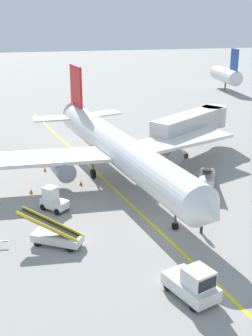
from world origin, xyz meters
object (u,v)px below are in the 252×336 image
pushback_tug (193,284)px  baggage_tug_near_wing (53,200)px  safety_cone_wingtip_left (81,183)px  ground_crew_marshaller (202,223)px  safety_cone_tail_area (45,169)px  airliner (118,148)px  belt_loader_forward_hold (207,176)px  jet_bridge (195,123)px  safety_cone_wingtip_right (31,191)px  belt_loader_aft_hold (56,235)px

pushback_tug → baggage_tug_near_wing: (-7.67, 14.65, -0.07)m
safety_cone_wingtip_left → ground_crew_marshaller: bearing=-55.9°
pushback_tug → safety_cone_wingtip_left: (-4.64, 20.00, -0.77)m
ground_crew_marshaller → pushback_tug: bearing=-114.2°
pushback_tug → safety_cone_tail_area: size_ratio=9.19×
airliner → ground_crew_marshaller: (4.25, -12.86, -2.51)m
baggage_tug_near_wing → belt_loader_forward_hold: bearing=11.6°
ground_crew_marshaller → safety_cone_wingtip_left: ground_crew_marshaller is taller
jet_bridge → baggage_tug_near_wing: bearing=-142.3°
safety_cone_wingtip_right → safety_cone_tail_area: 6.22m
airliner → ground_crew_marshaller: airliner is taller
baggage_tug_near_wing → safety_cone_wingtip_right: bearing=114.2°
jet_bridge → safety_cone_wingtip_left: 17.61m
baggage_tug_near_wing → safety_cone_wingtip_left: bearing=60.5°
jet_bridge → safety_cone_tail_area: 19.04m
airliner → belt_loader_aft_hold: (-7.13, -12.38, -2.64)m
belt_loader_aft_hold → ground_crew_marshaller: (11.37, -0.48, 0.13)m
belt_loader_aft_hold → safety_cone_wingtip_left: (3.19, 11.64, -0.56)m
safety_cone_wingtip_right → belt_loader_aft_hold: bearing=-80.6°
jet_bridge → ground_crew_marshaller: 21.97m
baggage_tug_near_wing → safety_cone_wingtip_right: size_ratio=5.97×
jet_bridge → belt_loader_aft_hold: jet_bridge is taller
safety_cone_tail_area → jet_bridge: bearing=11.5°
ground_crew_marshaller → belt_loader_aft_hold: bearing=177.6°
pushback_tug → belt_loader_forward_hold: 19.53m
safety_cone_wingtip_right → belt_loader_forward_hold: bearing=-3.3°
belt_loader_forward_hold → safety_cone_tail_area: size_ratio=11.58×
baggage_tug_near_wing → safety_cone_wingtip_right: 4.66m
safety_cone_wingtip_left → belt_loader_aft_hold: bearing=-105.3°
belt_loader_aft_hold → safety_cone_wingtip_left: belt_loader_aft_hold is taller
airliner → baggage_tug_near_wing: (-6.97, -6.09, -2.49)m
pushback_tug → safety_cone_wingtip_left: bearing=103.1°
belt_loader_aft_hold → ground_crew_marshaller: bearing=-2.4°
airliner → safety_cone_tail_area: size_ratio=79.82×
airliner → baggage_tug_near_wing: 9.58m
ground_crew_marshaller → safety_cone_wingtip_left: bearing=124.1°
airliner → belt_loader_forward_hold: 9.45m
baggage_tug_near_wing → ground_crew_marshaller: baggage_tug_near_wing is taller
airliner → safety_cone_wingtip_right: airliner is taller
safety_cone_tail_area → safety_cone_wingtip_left: bearing=-55.4°
airliner → belt_loader_forward_hold: (8.60, -2.89, -2.64)m
safety_cone_tail_area → belt_loader_aft_hold: bearing=-89.4°
belt_loader_aft_hold → safety_cone_wingtip_right: 10.64m
airliner → belt_loader_aft_hold: size_ratio=7.08×
baggage_tug_near_wing → belt_loader_aft_hold: bearing=-91.5°
jet_bridge → belt_loader_forward_hold: 11.37m
jet_bridge → baggage_tug_near_wing: size_ratio=4.44×
jet_bridge → pushback_tug: size_ratio=2.89×
belt_loader_aft_hold → safety_cone_wingtip_right: (-1.73, 10.48, -0.56)m
jet_bridge → pushback_tug: (-10.36, -28.60, -2.55)m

